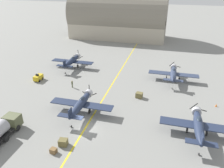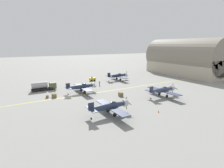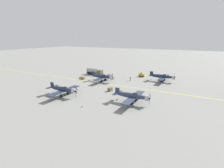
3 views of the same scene
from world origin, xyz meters
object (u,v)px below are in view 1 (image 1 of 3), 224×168
at_px(airplane_far_left, 72,61).
at_px(supply_crate_outboard, 53,151).
at_px(fuel_tanker, 0,131).
at_px(supply_crate_by_tanker, 63,142).
at_px(supply_crate_mid_lane, 139,95).
at_px(airplane_far_right, 173,73).
at_px(airplane_mid_center, 81,104).
at_px(traffic_cone, 216,105).
at_px(tow_tractor, 38,77).
at_px(hangar, 118,18).
at_px(airplane_mid_right, 198,125).
at_px(ground_crew_walking, 72,84).

relative_size(airplane_far_left, supply_crate_outboard, 13.11).
distance_m(fuel_tanker, supply_crate_by_tanker, 10.25).
relative_size(fuel_tanker, supply_crate_mid_lane, 5.86).
xyz_separation_m(airplane_far_right, airplane_mid_center, (-16.35, -19.21, 0.00)).
xyz_separation_m(supply_crate_mid_lane, traffic_cone, (15.33, 0.38, -0.29)).
height_order(airplane_far_right, tow_tractor, airplane_far_right).
bearing_deg(hangar, airplane_mid_right, -65.16).
distance_m(ground_crew_walking, supply_crate_by_tanker, 19.55).
xyz_separation_m(tow_tractor, supply_crate_outboard, (15.96, -21.61, -0.41)).
relative_size(airplane_far_right, supply_crate_mid_lane, 8.80).
xyz_separation_m(supply_crate_by_tanker, supply_crate_outboard, (-0.65, -1.84, -0.15)).
bearing_deg(airplane_mid_center, ground_crew_walking, 111.64).
bearing_deg(fuel_tanker, hangar, 88.06).
xyz_separation_m(airplane_mid_right, traffic_cone, (4.43, 10.32, -1.74)).
bearing_deg(airplane_far_left, ground_crew_walking, -69.63).
distance_m(airplane_mid_right, tow_tractor, 38.37).
bearing_deg(hangar, airplane_far_left, -96.47).
relative_size(airplane_far_right, fuel_tanker, 1.50).
bearing_deg(supply_crate_outboard, airplane_far_right, 61.53).
relative_size(supply_crate_by_tanker, hangar, 0.03).
xyz_separation_m(airplane_mid_center, supply_crate_by_tanker, (0.72, -8.96, -1.48)).
xyz_separation_m(tow_tractor, supply_crate_mid_lane, (25.51, -2.08, -0.22)).
distance_m(tow_tractor, ground_crew_walking, 9.90).
distance_m(ground_crew_walking, hangar, 49.60).
bearing_deg(ground_crew_walking, hangar, 91.17).
bearing_deg(hangar, traffic_cone, -56.99).
height_order(supply_crate_outboard, hangar, hangar).
bearing_deg(supply_crate_outboard, fuel_tanker, 175.67).
bearing_deg(airplane_far_right, supply_crate_outboard, -133.90).
distance_m(tow_tractor, supply_crate_by_tanker, 25.83).
height_order(supply_crate_mid_lane, traffic_cone, supply_crate_mid_lane).
bearing_deg(fuel_tanker, supply_crate_mid_lane, 44.65).
xyz_separation_m(airplane_mid_right, hangar, (-27.63, 59.67, 5.89)).
bearing_deg(airplane_far_right, airplane_mid_right, -93.86).
distance_m(airplane_mid_center, tow_tractor, 19.26).
height_order(airplane_mid_right, supply_crate_mid_lane, airplane_mid_right).
bearing_deg(traffic_cone, supply_crate_by_tanker, -143.29).
bearing_deg(airplane_far_left, airplane_far_right, -7.61).
bearing_deg(airplane_mid_right, supply_crate_by_tanker, -167.08).
distance_m(airplane_mid_right, supply_crate_by_tanker, 21.32).
bearing_deg(traffic_cone, tow_tractor, 177.62).
distance_m(fuel_tanker, tow_tractor, 21.88).
xyz_separation_m(airplane_far_left, hangar, (4.26, 37.53, 5.89)).
relative_size(supply_crate_mid_lane, hangar, 0.04).
distance_m(airplane_far_left, traffic_cone, 38.22).
relative_size(airplane_far_right, airplane_far_left, 1.00).
bearing_deg(hangar, supply_crate_mid_lane, -71.41).
distance_m(airplane_far_left, supply_crate_by_tanker, 32.27).
height_order(airplane_far_right, fuel_tanker, airplane_far_right).
distance_m(ground_crew_walking, traffic_cone, 31.06).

